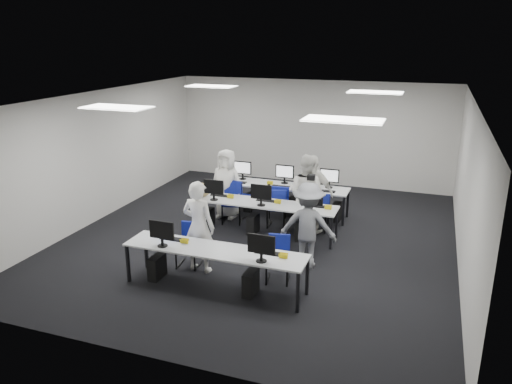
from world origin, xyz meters
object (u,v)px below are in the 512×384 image
(chair_1, at_px, (278,267))
(student_3, at_px, (311,192))
(desk_mid, at_px, (264,205))
(chair_4, at_px, (316,219))
(desk_front, at_px, (215,252))
(chair_3, at_px, (278,214))
(student_1, at_px, (306,193))
(student_0, at_px, (199,227))
(chair_5, at_px, (239,204))
(chair_6, at_px, (277,212))
(student_2, at_px, (227,184))
(photographer, at_px, (308,225))
(chair_2, at_px, (232,210))
(chair_0, at_px, (189,253))
(chair_7, at_px, (320,217))

(chair_1, bearing_deg, student_3, 80.55)
(desk_mid, bearing_deg, chair_4, 31.74)
(desk_front, height_order, chair_1, chair_1)
(chair_3, height_order, student_1, student_1)
(desk_front, relative_size, student_0, 1.85)
(chair_5, bearing_deg, student_1, -0.03)
(chair_4, relative_size, chair_6, 0.94)
(student_2, height_order, photographer, student_2)
(student_2, bearing_deg, photographer, -35.90)
(chair_4, height_order, student_0, student_0)
(desk_mid, xyz_separation_m, chair_2, (-0.94, 0.49, -0.39))
(photographer, bearing_deg, student_3, -82.85)
(chair_0, height_order, chair_6, chair_6)
(chair_5, distance_m, student_0, 3.02)
(chair_2, relative_size, student_2, 0.55)
(chair_0, height_order, chair_3, chair_3)
(chair_0, xyz_separation_m, student_2, (-0.36, 2.71, 0.57))
(desk_front, distance_m, chair_1, 1.21)
(desk_front, relative_size, chair_0, 3.88)
(chair_5, xyz_separation_m, student_1, (1.75, -0.35, 0.58))
(student_2, bearing_deg, chair_3, -4.53)
(desk_front, xyz_separation_m, chair_6, (0.08, 3.35, -0.41))
(desk_mid, height_order, student_2, student_2)
(chair_7, distance_m, student_3, 0.61)
(chair_0, bearing_deg, chair_6, 64.74)
(chair_6, relative_size, student_2, 0.52)
(chair_3, distance_m, chair_6, 0.17)
(chair_1, distance_m, chair_4, 2.60)
(chair_1, bearing_deg, chair_5, 112.59)
(chair_6, bearing_deg, chair_5, 154.87)
(desk_front, bearing_deg, chair_4, 72.38)
(chair_1, relative_size, chair_5, 0.87)
(chair_3, bearing_deg, desk_front, -95.92)
(chair_3, relative_size, photographer, 0.54)
(student_2, bearing_deg, chair_1, -49.23)
(chair_7, bearing_deg, chair_6, 168.77)
(chair_4, relative_size, student_3, 0.48)
(chair_6, bearing_deg, student_2, 162.43)
(student_0, bearing_deg, chair_3, -100.18)
(student_2, distance_m, student_3, 2.06)
(chair_6, distance_m, student_3, 0.98)
(chair_1, height_order, student_0, student_0)
(chair_2, xyz_separation_m, chair_6, (1.02, 0.26, -0.01))
(chair_2, height_order, student_0, student_0)
(desk_front, distance_m, chair_2, 3.25)
(student_2, xyz_separation_m, student_3, (2.06, -0.03, 0.02))
(chair_1, height_order, chair_2, chair_2)
(chair_5, distance_m, chair_6, 1.04)
(chair_0, distance_m, student_1, 3.04)
(chair_0, bearing_deg, chair_7, 48.31)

